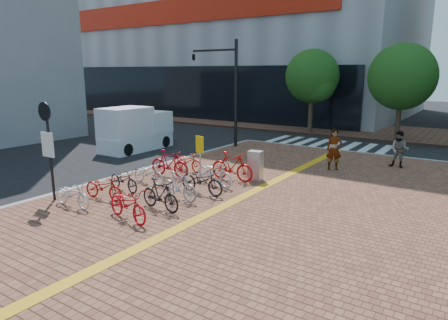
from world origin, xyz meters
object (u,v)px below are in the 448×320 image
Objects in this scene: bike_0 at (72,194)px; yellow_sign at (200,148)px; bike_10 at (214,173)px; bike_1 at (104,187)px; bike_4 at (169,164)px; notice_sign at (48,139)px; traffic_light_pole at (216,74)px; bike_2 at (124,180)px; pedestrian_a at (334,149)px; bike_11 at (232,166)px; bike_7 at (160,195)px; bike_6 at (128,204)px; bike_8 at (179,186)px; pedestrian_b at (399,150)px; utility_box at (255,166)px; box_truck at (135,130)px; bike_5 at (187,161)px; bike_3 at (149,173)px; bike_9 at (202,180)px.

yellow_sign reaches higher than bike_0.
bike_10 is 1.87m from yellow_sign.
bike_4 is at bearing -4.17° from bike_1.
traffic_light_pole is at bearing 97.74° from notice_sign.
pedestrian_a is (5.38, 7.58, 0.50)m from bike_2.
bike_11 reaches higher than bike_1.
yellow_sign is (-1.67, 4.29, 0.66)m from bike_7.
bike_10 is (2.37, 2.50, 0.07)m from bike_2.
traffic_light_pole is at bearing 34.31° from bike_6.
pedestrian_a is 0.30× the size of traffic_light_pole.
bike_8 is at bearing -61.66° from traffic_light_pole.
notice_sign is at bearing 102.89° from bike_6.
pedestrian_b is 11.12m from traffic_light_pole.
bike_6 is 3.94m from notice_sign.
bike_6 is (2.22, -0.94, 0.07)m from bike_1.
bike_4 is 2.68m from bike_11.
utility_box is 9.30m from traffic_light_pole.
bike_6 is at bearing -44.94° from box_truck.
utility_box is at bearing -9.58° from bike_8.
traffic_light_pole is at bearing 16.80° from bike_4.
yellow_sign is (0.74, 4.56, 0.74)m from bike_1.
bike_10 is (2.30, 0.03, -0.07)m from bike_4.
bike_5 is (0.02, 5.94, 0.01)m from bike_0.
bike_1 is at bearing -145.53° from pedestrian_a.
bike_3 is 0.47× the size of notice_sign.
pedestrian_a reaches higher than bike_3.
pedestrian_a is 3.14m from pedestrian_b.
yellow_sign is at bearing 67.15° from bike_10.
utility_box reaches higher than bike_4.
bike_2 is 2.72m from bike_7.
bike_4 is 1.44m from yellow_sign.
traffic_light_pole reaches higher than yellow_sign.
traffic_light_pole is at bearing 119.75° from yellow_sign.
bike_1 is 0.88× the size of pedestrian_a.
bike_6 is 0.97× the size of bike_11.
pedestrian_b is (7.67, 8.41, 0.43)m from bike_3.
bike_8 is at bearing -74.97° from bike_2.
bike_0 is 1.03× the size of bike_3.
bike_11 is at bearing -26.02° from bike_0.
bike_5 is at bearing -3.98° from bike_1.
traffic_light_pole is at bearing 32.68° from bike_7.
bike_6 is 5.73m from yellow_sign.
bike_8 is 0.49× the size of notice_sign.
box_truck is at bearing 57.99° from bike_8.
bike_4 is 0.98× the size of bike_11.
bike_5 is at bearing -23.93° from box_truck.
bike_2 is at bearing -129.06° from utility_box.
bike_6 is 4.53m from bike_10.
notice_sign is at bearing 135.01° from bike_9.
bike_7 is at bearing -165.36° from bike_10.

